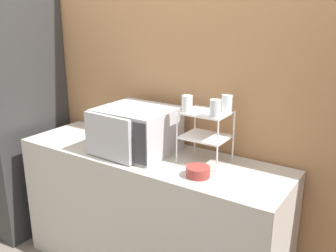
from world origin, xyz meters
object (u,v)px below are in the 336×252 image
object	(u,v)px
microwave	(136,130)
refrigerator	(10,117)
dish_rack	(206,126)
bowl	(198,172)
glass_front_right	(215,108)
glass_front_left	(187,104)
glass_back_right	(227,103)

from	to	relation	value
microwave	refrigerator	size ratio (longest dim) A/B	0.25
dish_rack	bowl	size ratio (longest dim) A/B	2.31
bowl	glass_front_right	bearing A→B (deg)	81.85
glass_front_left	glass_front_right	size ratio (longest dim) A/B	1.00
dish_rack	glass_front_right	bearing A→B (deg)	-38.06
glass_front_left	glass_front_right	xyz separation A→B (m)	(0.19, -0.00, 0.00)
bowl	glass_back_right	bearing A→B (deg)	85.62
refrigerator	glass_back_right	bearing A→B (deg)	6.68
dish_rack	glass_front_left	bearing A→B (deg)	-142.12
dish_rack	refrigerator	distance (m)	1.83
glass_back_right	glass_front_right	world-z (taller)	same
dish_rack	glass_front_left	xyz separation A→B (m)	(-0.09, -0.07, 0.14)
microwave	glass_back_right	xyz separation A→B (m)	(0.57, 0.18, 0.23)
microwave	glass_back_right	size ratio (longest dim) A/B	4.66
bowl	microwave	bearing A→B (deg)	167.42
glass_front_right	bowl	world-z (taller)	glass_front_right
glass_front_left	bowl	size ratio (longest dim) A/B	0.74
glass_back_right	bowl	bearing A→B (deg)	-94.38
microwave	refrigerator	world-z (taller)	refrigerator
glass_front_right	glass_front_left	bearing A→B (deg)	178.67
glass_front_left	glass_back_right	xyz separation A→B (m)	(0.19, 0.15, 0.00)
glass_front_left	glass_front_right	world-z (taller)	same
glass_back_right	refrigerator	size ratio (longest dim) A/B	0.05
microwave	glass_back_right	distance (m)	0.64
dish_rack	glass_front_right	world-z (taller)	glass_front_right
glass_back_right	glass_front_left	bearing A→B (deg)	-142.51
glass_front_left	refrigerator	xyz separation A→B (m)	(-1.72, -0.08, -0.33)
dish_rack	glass_back_right	size ratio (longest dim) A/B	3.13
glass_back_right	bowl	distance (m)	0.46
bowl	refrigerator	world-z (taller)	refrigerator
microwave	dish_rack	size ratio (longest dim) A/B	1.49
dish_rack	bowl	world-z (taller)	dish_rack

